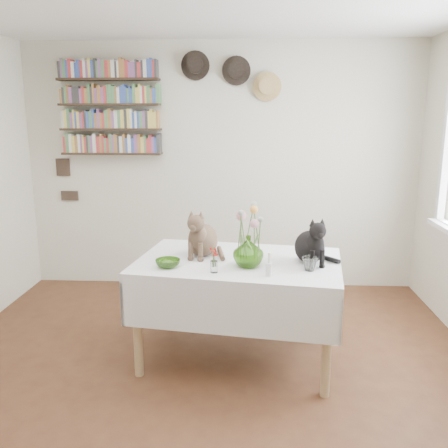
# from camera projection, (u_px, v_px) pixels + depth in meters

# --- Properties ---
(room) EXTENTS (4.08, 4.58, 2.58)m
(room) POSITION_uv_depth(u_px,v_px,m) (199.00, 210.00, 2.67)
(room) COLOR brown
(room) RESTS_ON ground
(dining_table) EXTENTS (1.55, 1.12, 0.77)m
(dining_table) POSITION_uv_depth(u_px,v_px,m) (238.00, 285.00, 3.43)
(dining_table) COLOR white
(dining_table) RESTS_ON room
(tabby_cat) EXTENTS (0.32, 0.36, 0.36)m
(tabby_cat) POSITION_uv_depth(u_px,v_px,m) (203.00, 231.00, 3.46)
(tabby_cat) COLOR brown
(tabby_cat) RESTS_ON dining_table
(black_cat) EXTENTS (0.30, 0.34, 0.34)m
(black_cat) POSITION_uv_depth(u_px,v_px,m) (310.00, 238.00, 3.30)
(black_cat) COLOR black
(black_cat) RESTS_ON dining_table
(flower_vase) EXTENTS (0.25, 0.25, 0.22)m
(flower_vase) POSITION_uv_depth(u_px,v_px,m) (248.00, 251.00, 3.21)
(flower_vase) COLOR #69A833
(flower_vase) RESTS_ON dining_table
(green_bowl) EXTENTS (0.23, 0.23, 0.05)m
(green_bowl) POSITION_uv_depth(u_px,v_px,m) (168.00, 263.00, 3.22)
(green_bowl) COLOR #69A833
(green_bowl) RESTS_ON dining_table
(drinking_glass) EXTENTS (0.14, 0.14, 0.10)m
(drinking_glass) POSITION_uv_depth(u_px,v_px,m) (310.00, 264.00, 3.14)
(drinking_glass) COLOR white
(drinking_glass) RESTS_ON dining_table
(candlestick) EXTENTS (0.04, 0.04, 0.16)m
(candlestick) POSITION_uv_depth(u_px,v_px,m) (269.00, 268.00, 3.03)
(candlestick) COLOR white
(candlestick) RESTS_ON dining_table
(berry_jar) EXTENTS (0.05, 0.05, 0.19)m
(berry_jar) POSITION_uv_depth(u_px,v_px,m) (214.00, 260.00, 3.09)
(berry_jar) COLOR white
(berry_jar) RESTS_ON dining_table
(porcelain_figurine) EXTENTS (0.05, 0.05, 0.09)m
(porcelain_figurine) POSITION_uv_depth(u_px,v_px,m) (311.00, 261.00, 3.24)
(porcelain_figurine) COLOR white
(porcelain_figurine) RESTS_ON dining_table
(flower_bouquet) EXTENTS (0.17, 0.13, 0.39)m
(flower_bouquet) POSITION_uv_depth(u_px,v_px,m) (249.00, 218.00, 3.17)
(flower_bouquet) COLOR #4C7233
(flower_bouquet) RESTS_ON flower_vase
(bookshelf_unit) EXTENTS (1.00, 0.16, 0.91)m
(bookshelf_unit) POSITION_uv_depth(u_px,v_px,m) (110.00, 108.00, 4.70)
(bookshelf_unit) COLOR #322417
(bookshelf_unit) RESTS_ON room
(wall_hats) EXTENTS (0.98, 0.09, 0.48)m
(wall_hats) POSITION_uv_depth(u_px,v_px,m) (233.00, 74.00, 4.59)
(wall_hats) COLOR black
(wall_hats) RESTS_ON room
(wall_art_plaques) EXTENTS (0.21, 0.02, 0.44)m
(wall_art_plaques) POSITION_uv_depth(u_px,v_px,m) (66.00, 179.00, 4.95)
(wall_art_plaques) COLOR #38281E
(wall_art_plaques) RESTS_ON room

